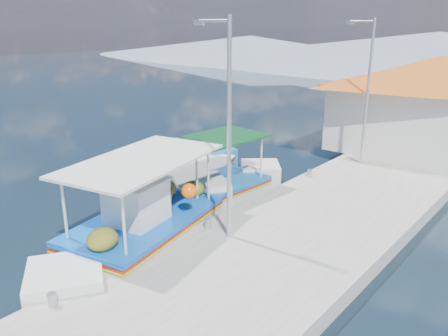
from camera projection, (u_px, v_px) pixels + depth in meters
The scene contains 9 objects.
ground at pixel (78, 230), 14.31m from camera, with size 160.00×160.00×0.00m, color black.
quay at pixel (334, 212), 15.01m from camera, with size 5.00×44.00×0.50m, color #ACAAA1.
bollards at pixel (270, 193), 15.62m from camera, with size 0.20×17.20×0.30m.
main_caique at pixel (148, 225), 13.36m from camera, with size 3.77×8.67×2.92m.
caique_green_canopy at pixel (216, 191), 16.48m from camera, with size 2.48×7.16×2.68m.
caique_blue_hull at pixel (205, 174), 18.62m from camera, with size 3.38×5.67×1.10m.
harbor_building at pixel (435, 103), 20.61m from camera, with size 10.49×10.49×4.40m.
lamp_post_near at pixel (226, 120), 11.83m from camera, with size 1.21×0.14×6.00m.
lamp_post_far at pixel (366, 85), 18.39m from camera, with size 1.21×0.14×6.00m.
Camera 1 is at (11.92, -6.97, 6.31)m, focal length 35.96 mm.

